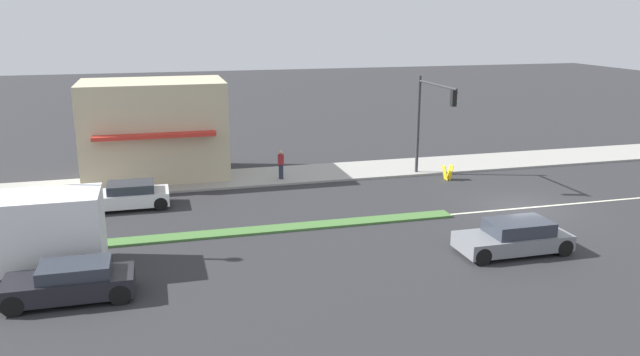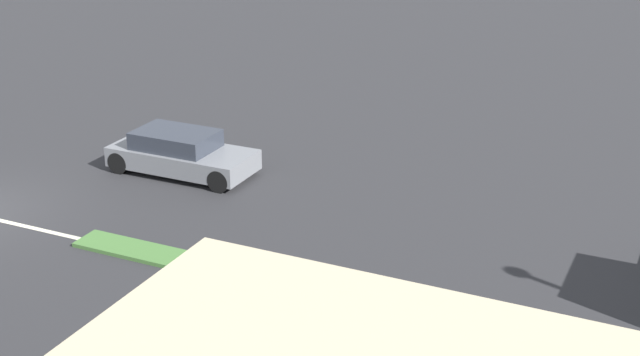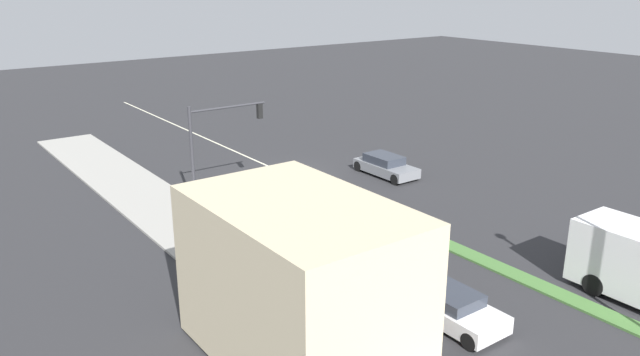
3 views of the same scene
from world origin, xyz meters
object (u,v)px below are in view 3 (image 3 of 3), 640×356
traffic_signal_main (216,137)px  suv_grey (386,166)px  warning_aframe_sign (214,191)px  sedan_dark (635,253)px  van_white (452,308)px  pedestrian (265,245)px

traffic_signal_main → suv_grey: traffic_signal_main is taller
warning_aframe_sign → sedan_dark: sedan_dark is taller
van_white → sedan_dark: bearing=171.5°
pedestrian → van_white: (-3.02, 8.11, -0.37)m
sedan_dark → van_white: 10.11m
traffic_signal_main → pedestrian: traffic_signal_main is taller
traffic_signal_main → sedan_dark: traffic_signal_main is taller
pedestrian → van_white: pedestrian is taller
van_white → suv_grey: suv_grey is taller
pedestrian → van_white: size_ratio=0.42×
pedestrian → suv_grey: (-13.02, -6.62, -0.35)m
traffic_signal_main → van_white: size_ratio=1.43×
traffic_signal_main → sedan_dark: size_ratio=1.38×
pedestrian → van_white: 8.66m
suv_grey → warning_aframe_sign: bearing=-12.9°
sedan_dark → van_white: bearing=-8.5°
suv_grey → van_white: bearing=55.8°
traffic_signal_main → suv_grey: 11.68m
warning_aframe_sign → van_white: (-0.83, 17.22, 0.18)m
traffic_signal_main → warning_aframe_sign: bearing=-104.4°
warning_aframe_sign → sedan_dark: bearing=120.1°
van_white → suv_grey: 17.81m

